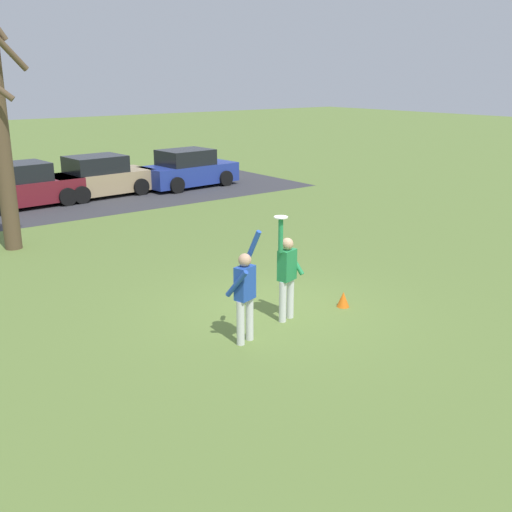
% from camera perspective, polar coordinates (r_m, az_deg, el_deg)
% --- Properties ---
extents(ground_plane, '(120.00, 120.00, 0.00)m').
position_cam_1_polar(ground_plane, '(12.33, 1.91, -5.18)').
color(ground_plane, olive).
extents(person_catcher, '(0.58, 0.48, 2.08)m').
position_cam_1_polar(person_catcher, '(11.57, 2.93, -1.49)').
color(person_catcher, silver).
rests_on(person_catcher, ground_plane).
extents(person_defender, '(0.61, 0.54, 2.04)m').
position_cam_1_polar(person_defender, '(10.58, -1.05, -3.25)').
color(person_defender, silver).
rests_on(person_defender, ground_plane).
extents(frisbee_disc, '(0.26, 0.26, 0.02)m').
position_cam_1_polar(frisbee_disc, '(11.10, 2.36, 3.68)').
color(frisbee_disc, white).
rests_on(frisbee_disc, person_catcher).
extents(parked_car_maroon, '(4.22, 2.27, 1.59)m').
position_cam_1_polar(parked_car_maroon, '(23.50, -21.26, 6.08)').
color(parked_car_maroon, maroon).
rests_on(parked_car_maroon, ground_plane).
extents(parked_car_tan, '(4.22, 2.27, 1.59)m').
position_cam_1_polar(parked_car_tan, '(24.75, -14.55, 7.15)').
color(parked_car_tan, tan).
rests_on(parked_car_tan, ground_plane).
extents(parked_car_blue, '(4.22, 2.27, 1.59)m').
position_cam_1_polar(parked_car_blue, '(26.18, -6.41, 8.07)').
color(parked_car_blue, '#233893').
rests_on(parked_car_blue, ground_plane).
extents(parking_strip, '(19.48, 6.40, 0.01)m').
position_cam_1_polar(parking_strip, '(24.10, -17.12, 4.95)').
color(parking_strip, '#38383D').
rests_on(parking_strip, ground_plane).
extents(field_cone_orange, '(0.26, 0.26, 0.32)m').
position_cam_1_polar(field_cone_orange, '(12.61, 8.21, -4.06)').
color(field_cone_orange, orange).
rests_on(field_cone_orange, ground_plane).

